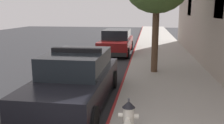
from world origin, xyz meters
The scene contains 6 objects.
ground_plane centered at (-4.27, 10.00, -0.10)m, with size 33.36×60.00×0.20m, color #2B2B2D.
sidewalk_pavement centered at (1.73, 10.00, 0.08)m, with size 3.46×60.00×0.17m, color #9E9991.
curb_painted_edge centered at (-0.04, 10.00, 0.08)m, with size 0.08×60.00×0.17m, color maroon.
police_cruiser centered at (-1.23, 4.01, 0.74)m, with size 1.94×4.84×1.68m.
parked_car_silver_ahead centered at (-1.19, 13.14, 0.74)m, with size 1.94×4.84×1.56m.
fire_hydrant centered at (0.47, 2.14, 0.52)m, with size 0.44×0.40×0.76m.
Camera 1 is at (0.82, -2.73, 2.74)m, focal length 38.98 mm.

